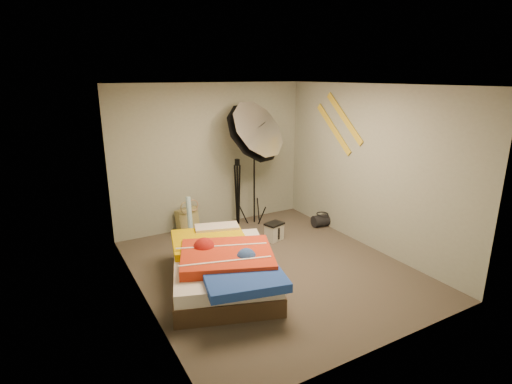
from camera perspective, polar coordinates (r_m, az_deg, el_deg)
floor at (r=5.73m, az=2.11°, el=-10.78°), size 4.00×4.00×0.00m
ceiling at (r=5.10m, az=2.42°, el=15.06°), size 4.00×4.00×0.00m
wall_back at (r=7.02m, az=-6.36°, el=5.05°), size 3.50×0.00×3.50m
wall_front at (r=3.81m, az=18.27°, el=-5.50°), size 3.50×0.00×3.50m
wall_left at (r=4.64m, az=-16.48°, el=-1.44°), size 0.00×4.00×4.00m
wall_right at (r=6.35m, az=15.85°, el=3.33°), size 0.00×4.00×4.00m
tote_bag at (r=7.03m, az=-9.76°, el=-3.94°), size 0.44×0.30×0.42m
wrapping_roll at (r=6.64m, az=-9.44°, el=-3.75°), size 0.11×0.21×0.72m
camera_case at (r=6.59m, az=2.61°, el=-5.74°), size 0.32×0.26×0.27m
duffel_bag at (r=7.27m, az=9.41°, el=-4.04°), size 0.37×0.25×0.21m
wall_stripe_upper at (r=6.66m, az=12.52°, el=10.26°), size 0.02×0.91×0.78m
wall_stripe_lower at (r=6.87m, az=11.02°, el=8.84°), size 0.02×0.91×0.78m
bed at (r=5.22m, az=-4.74°, el=-10.47°), size 1.76×2.18×0.53m
photo_umbrella at (r=6.76m, az=-0.49°, el=8.31°), size 1.24×1.07×2.32m
camera_tripod at (r=7.12m, az=-2.66°, el=0.67°), size 0.07×0.07×1.20m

